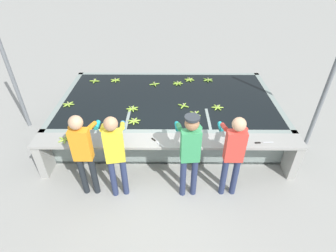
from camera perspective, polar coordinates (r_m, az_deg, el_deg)
ground_plane at (r=5.31m, az=-0.07°, el=-11.60°), size 80.00×80.00×0.00m
wash_tank at (r=6.52m, az=0.05°, el=3.04°), size 5.10×2.88×0.82m
work_ledge at (r=5.06m, az=-0.06°, el=-5.04°), size 5.10×0.45×0.82m
worker_0 at (r=4.64m, az=-18.03°, el=-4.76°), size 0.41×0.72×1.70m
worker_1 at (r=4.47m, az=-11.49°, el=-5.23°), size 0.48×0.74×1.70m
worker_2 at (r=4.38m, az=4.80°, el=-5.06°), size 0.45×0.74×1.72m
worker_3 at (r=4.54m, az=14.07°, el=-5.16°), size 0.41×0.71×1.67m
banana_bunch_floating_0 at (r=5.46m, az=-7.45°, el=1.06°), size 0.28×0.28×0.08m
banana_bunch_floating_1 at (r=7.27m, az=-11.40°, el=9.74°), size 0.28×0.28×0.08m
banana_bunch_floating_2 at (r=6.42m, az=-20.87°, el=4.46°), size 0.28×0.27×0.08m
banana_bunch_floating_3 at (r=5.88m, az=-7.78°, el=3.75°), size 0.28×0.28×0.08m
banana_bunch_floating_4 at (r=5.68m, az=5.94°, el=2.70°), size 0.24×0.24×0.08m
banana_bunch_floating_5 at (r=7.35m, az=-15.69°, el=9.42°), size 0.28×0.28×0.08m
banana_bunch_floating_6 at (r=5.95m, az=3.37°, el=4.43°), size 0.27×0.27×0.08m
banana_bunch_floating_7 at (r=6.92m, az=-2.97°, el=9.11°), size 0.28×0.28×0.08m
banana_bunch_floating_8 at (r=6.96m, az=2.13°, el=9.27°), size 0.28×0.28×0.08m
banana_bunch_floating_9 at (r=5.98m, az=10.71°, el=4.00°), size 0.28×0.27×0.08m
banana_bunch_floating_10 at (r=7.23m, az=8.69°, el=9.90°), size 0.27×0.28×0.08m
banana_bunch_floating_11 at (r=7.18m, az=4.65°, el=10.02°), size 0.28×0.28×0.08m
banana_bunch_ledge_0 at (r=5.28m, az=-21.47°, el=-2.68°), size 0.28×0.28×0.08m
knife_0 at (r=5.15m, az=19.68°, el=-3.42°), size 0.35×0.05×0.02m
knife_1 at (r=4.89m, az=-2.64°, el=-3.34°), size 0.26×0.28×0.02m
support_post_left at (r=6.97m, az=-31.47°, el=11.03°), size 0.09×0.09×3.20m
support_post_right at (r=6.21m, az=31.72°, el=8.39°), size 0.09×0.09×3.20m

